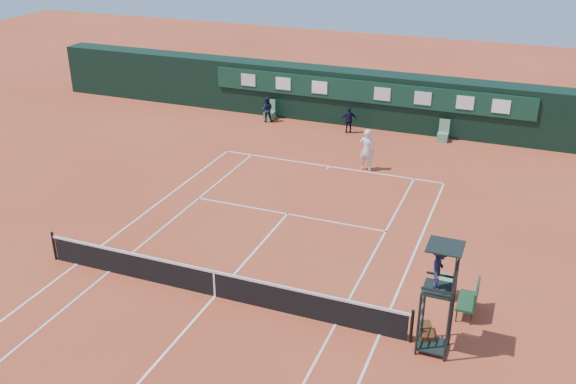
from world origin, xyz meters
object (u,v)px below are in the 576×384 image
at_px(tennis_net, 214,283).
at_px(player, 367,150).
at_px(player_bench, 471,298).
at_px(cooler, 448,287).
at_px(umpire_chair, 440,276).

distance_m(tennis_net, player, 12.27).
bearing_deg(player, tennis_net, 85.80).
bearing_deg(player_bench, player, 121.03).
distance_m(tennis_net, player_bench, 8.08).
distance_m(tennis_net, cooler, 7.56).
relative_size(player_bench, player, 0.59).
bearing_deg(umpire_chair, player, 113.37).
relative_size(umpire_chair, player, 1.68).
bearing_deg(player, player_bench, 125.03).
distance_m(umpire_chair, player, 13.41).
height_order(player_bench, player, player).
distance_m(umpire_chair, cooler, 3.61).
relative_size(tennis_net, umpire_chair, 3.77).
relative_size(tennis_net, player_bench, 10.75).
height_order(umpire_chair, player, umpire_chair).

